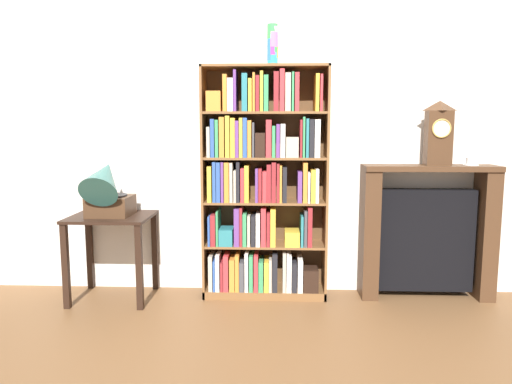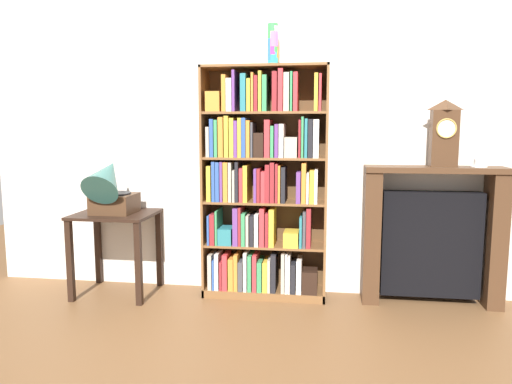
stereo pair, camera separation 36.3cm
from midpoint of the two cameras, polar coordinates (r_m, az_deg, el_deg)
ground_plane at (r=3.69m, az=3.62°, el=-13.05°), size 7.65×6.40×0.02m
wall_back at (r=3.77m, az=4.82°, el=7.74°), size 4.65×0.08×2.60m
bookshelf at (r=3.62m, az=3.53°, el=0.21°), size 0.93×0.28×1.74m
cup_stack at (r=3.67m, az=4.99°, el=17.01°), size 0.08×0.08×0.30m
side_table_left at (r=3.83m, az=-13.71°, el=-4.57°), size 0.60×0.51×0.64m
gramophone at (r=3.70m, az=-14.33°, el=0.63°), size 0.31×0.47×0.50m
fireplace_mantel at (r=3.83m, az=22.68°, el=-4.91°), size 0.99×0.26×1.02m
mantel_clock at (r=3.73m, az=24.10°, el=6.38°), size 0.18×0.12×0.47m
teacup_with_saucer at (r=3.82m, az=27.51°, el=3.01°), size 0.12×0.11×0.06m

